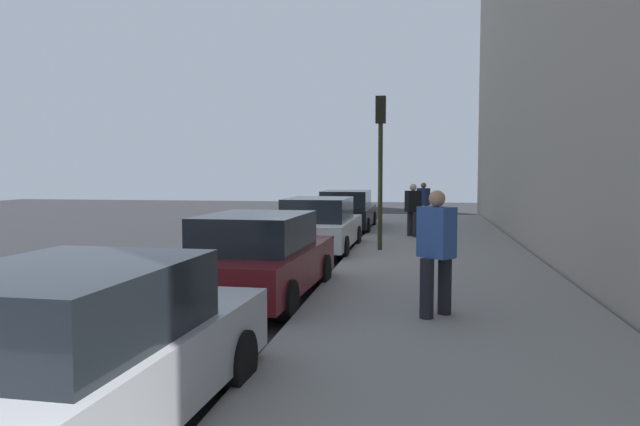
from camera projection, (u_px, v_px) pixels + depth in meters
ground_plane at (311, 256)px, 16.08m from camera, size 56.00×56.00×0.00m
sidewalk at (439, 256)px, 15.54m from camera, size 28.00×4.60×0.15m
lane_stripe_centre at (195, 253)px, 16.59m from camera, size 28.00×0.14×0.01m
parked_car_silver at (80, 356)px, 4.94m from camera, size 4.45×2.03×1.51m
parked_car_maroon at (259, 258)px, 10.47m from camera, size 4.51×2.02×1.51m
parked_car_white at (319, 226)px, 16.52m from camera, size 4.48×1.94×1.51m
parked_car_black at (347, 211)px, 22.39m from camera, size 4.66×1.90×1.51m
pedestrian_blue_coat at (436, 249)px, 8.77m from camera, size 0.55×0.57×1.81m
pedestrian_black_coat at (413, 208)px, 19.47m from camera, size 0.51×0.53×1.67m
pedestrian_navy_coat at (423, 202)px, 23.59m from camera, size 0.49×0.51×1.63m
traffic_light_pole at (381, 146)px, 16.06m from camera, size 0.35×0.26×4.02m
rolling_suitcase at (421, 217)px, 24.16m from camera, size 0.34×0.22×0.88m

